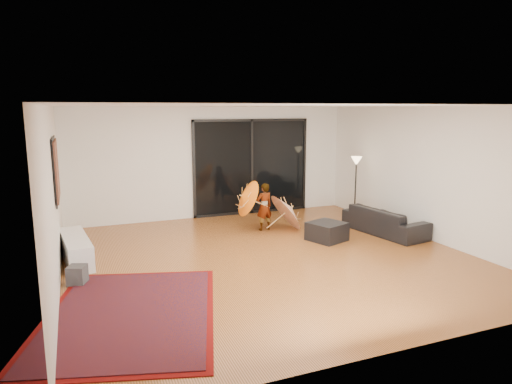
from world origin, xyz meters
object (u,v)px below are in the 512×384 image
sofa (385,221)px  media_console (76,249)px  child (264,207)px  ottoman (327,231)px

sofa → media_console: bearing=76.4°
sofa → child: bearing=53.5°
media_console → ottoman: (4.77, -0.54, -0.03)m
sofa → ottoman: sofa is taller
media_console → child: (3.90, 0.69, 0.30)m
child → sofa: bearing=143.3°
sofa → child: (-2.30, 1.22, 0.25)m
ottoman → child: (-0.87, 1.23, 0.34)m
media_console → sofa: 6.22m
child → media_console: bearing=1.1°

